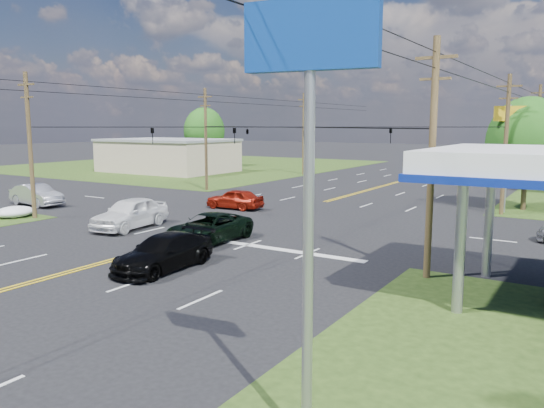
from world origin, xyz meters
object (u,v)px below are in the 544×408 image
Objects in this scene: retail_nw at (168,156)px; sedan_silver at (36,195)px; pole_se at (432,157)px; pole_sw at (30,144)px; pole_ne at (506,143)px; suv_black at (164,252)px; tree_right_a at (527,143)px; pickup_white at (130,213)px; polesign_se at (310,99)px; tree_far_l at (204,131)px; pole_left_far at (304,133)px; pole_right_far at (537,135)px; pickup_dkgreen at (209,228)px; pole_nw at (206,138)px.

sedan_silver is (12.08, -27.50, -1.17)m from retail_nw.
pole_se is 31.39m from sedan_silver.
pole_sw is 31.62m from pole_ne.
pole_ne is at bearing 65.06° from suv_black.
pole_sw is at bearing -121.82° from sedan_silver.
tree_right_a reaches higher than suv_black.
tree_right_a reaches higher than pickup_white.
pole_se is at bearing 95.84° from polesign_se.
retail_nw is at bearing 27.31° from sedan_silver.
tree_far_l is at bearing 116.18° from pickup_white.
pole_left_far reaches higher than pole_se.
pole_right_far is at bearing 75.33° from suv_black.
polesign_se is at bearing -46.43° from pickup_dkgreen.
pole_left_far is at bearing 125.10° from pole_se.
pole_sw and pole_ne have the same top height.
pickup_dkgreen is at bearing 177.55° from pole_se.
pole_se is at bearing -42.34° from tree_far_l.
pole_sw is at bearing -142.13° from tree_right_a.
suv_black is at bearing -52.51° from tree_far_l.
retail_nw is 3.19× the size of sedan_silver.
pole_sw reaches higher than polesign_se.
retail_nw is 1.68× the size of pole_se.
retail_nw is 2.94× the size of pickup_dkgreen.
sedan_silver is 36.49m from polesign_se.
pole_sw is 1.76× the size of pickup_white.
pole_ne is at bearing -108.43° from tree_right_a.
tree_far_l reaches higher than polesign_se.
pickup_white is at bearing 174.49° from pickup_dkgreen.
pole_left_far is at bearing 149.35° from tree_right_a.
polesign_se is at bearing -48.30° from pole_nw.
retail_nw is 1.96× the size of tree_right_a.
pickup_dkgreen is at bearing 2.00° from pole_sw.
tree_far_l is at bearing 137.66° from pole_se.
tree_right_a is at bearing 38.60° from pickup_white.
retail_nw is 2.96× the size of pickup_white.
pole_ne is 1.90× the size of sedan_silver.
tree_far_l is at bearing 156.50° from tree_right_a.
suv_black is at bearing -16.28° from pole_sw.
pole_right_far is 45.18m from tree_far_l.
pole_left_far reaches higher than suv_black.
suv_black is at bearing 144.77° from polesign_se.
tree_far_l is (-19.00, 41.00, 0.28)m from pole_sw.
polesign_se is at bearing -61.19° from pole_left_far.
tree_right_a is 1.60× the size of suv_black.
pole_left_far is at bearing 118.81° from polesign_se.
pole_ne is at bearing -61.28° from sedan_silver.
tree_far_l reaches higher than suv_black.
suv_black is at bearing -113.69° from pole_ne.
polesign_se is at bearing -44.57° from retail_nw.
pole_ne reaches higher than tree_right_a.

